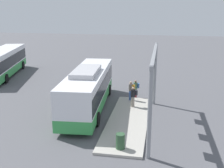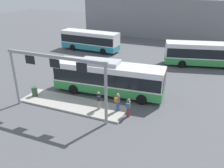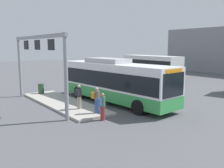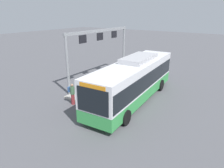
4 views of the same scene
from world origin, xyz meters
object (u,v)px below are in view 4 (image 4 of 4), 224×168
(bus_main, at_px, (134,79))
(person_waiting_mid, at_px, (94,82))
(trash_bin, at_px, (133,69))
(person_boarding, at_px, (72,93))
(person_waiting_near, at_px, (85,88))

(bus_main, distance_m, person_waiting_mid, 3.66)
(person_waiting_mid, bearing_deg, trash_bin, 61.12)
(bus_main, height_order, trash_bin, bus_main)
(person_boarding, relative_size, person_waiting_mid, 1.00)
(person_waiting_near, bearing_deg, person_boarding, -90.26)
(bus_main, bearing_deg, trash_bin, -154.77)
(person_waiting_near, distance_m, person_waiting_mid, 1.65)
(bus_main, distance_m, person_waiting_near, 3.95)
(bus_main, distance_m, trash_bin, 7.30)
(trash_bin, bearing_deg, person_waiting_near, 2.48)
(person_waiting_near, relative_size, trash_bin, 1.86)
(person_boarding, xyz_separation_m, person_waiting_near, (-1.07, 0.31, 0.16))
(bus_main, relative_size, person_waiting_mid, 6.65)
(person_boarding, bearing_deg, person_waiting_mid, 85.36)
(bus_main, height_order, person_waiting_mid, bus_main)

